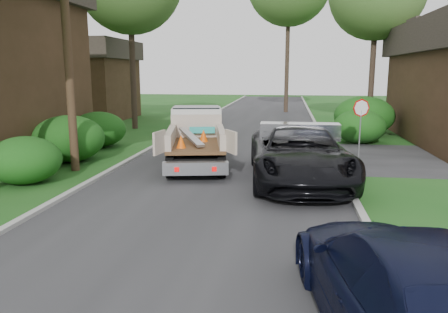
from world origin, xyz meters
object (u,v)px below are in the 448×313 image
at_px(house_left_far, 80,79).
at_px(utility_pole, 66,25).
at_px(flatbed_truck, 196,133).
at_px(black_pickup, 299,154).
at_px(navy_suv, 408,288).
at_px(stop_sign, 361,116).

bearing_deg(house_left_far, utility_pole, -64.77).
bearing_deg(flatbed_truck, black_pickup, -45.25).
distance_m(flatbed_truck, black_pickup, 4.83).
xyz_separation_m(utility_pole, flatbed_truck, (4.08, 2.21, -4.01)).
height_order(house_left_far, navy_suv, house_left_far).
bearing_deg(navy_suv, flatbed_truck, -73.58).
distance_m(utility_pole, flatbed_truck, 6.13).
bearing_deg(navy_suv, black_pickup, -90.24).
distance_m(stop_sign, navy_suv, 13.32).
height_order(stop_sign, flatbed_truck, stop_sign).
distance_m(house_left_far, navy_suv, 31.49).
distance_m(flatbed_truck, navy_suv, 12.54).
distance_m(utility_pole, house_left_far, 18.93).
height_order(stop_sign, utility_pole, utility_pole).
bearing_deg(flatbed_truck, navy_suv, -76.81).
height_order(flatbed_truck, navy_suv, flatbed_truck).
xyz_separation_m(utility_pole, black_pickup, (8.08, -0.48, -4.25)).
bearing_deg(stop_sign, flatbed_truck, -164.68).
distance_m(stop_sign, black_pickup, 5.27).
height_order(stop_sign, black_pickup, stop_sign).
distance_m(stop_sign, house_left_far, 22.81).
xyz_separation_m(black_pickup, navy_suv, (1.20, -8.71, -0.12)).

